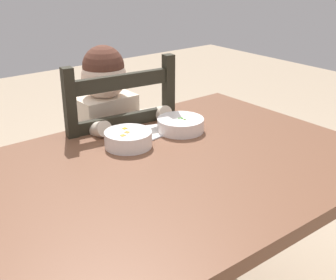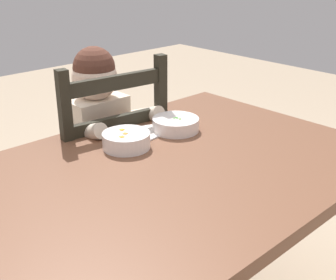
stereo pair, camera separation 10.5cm
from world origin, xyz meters
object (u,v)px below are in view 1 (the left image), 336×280
object	(u,v)px
dining_table	(166,196)
dining_chair	(110,173)
child_figure	(111,131)
bowl_of_peas	(181,124)
spoon	(149,140)
bowl_of_carrots	(128,138)

from	to	relation	value
dining_table	dining_chair	distance (m)	0.52
child_figure	bowl_of_peas	bearing A→B (deg)	-69.51
dining_table	dining_chair	bearing A→B (deg)	78.86
dining_table	bowl_of_peas	world-z (taller)	bowl_of_peas
dining_table	bowl_of_peas	distance (m)	0.31
dining_table	spoon	bearing A→B (deg)	68.57
dining_table	bowl_of_carrots	distance (m)	0.23
dining_table	child_figure	world-z (taller)	child_figure
dining_chair	bowl_of_carrots	world-z (taller)	dining_chair
child_figure	dining_table	bearing A→B (deg)	-102.04
bowl_of_peas	spoon	size ratio (longest dim) A/B	1.18
dining_table	child_figure	size ratio (longest dim) A/B	1.31
child_figure	dining_chair	bearing A→B (deg)	130.16
dining_table	spoon	size ratio (longest dim) A/B	9.19
child_figure	spoon	size ratio (longest dim) A/B	7.03
dining_chair	spoon	xyz separation A→B (m)	(-0.03, -0.31, 0.25)
bowl_of_peas	bowl_of_carrots	distance (m)	0.22
bowl_of_peas	bowl_of_carrots	world-z (taller)	bowl_of_carrots
spoon	dining_chair	bearing A→B (deg)	85.28
bowl_of_peas	bowl_of_carrots	size ratio (longest dim) A/B	1.07
dining_chair	spoon	size ratio (longest dim) A/B	6.85
dining_chair	child_figure	size ratio (longest dim) A/B	0.97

